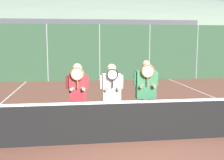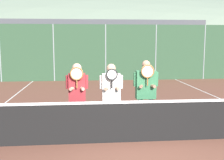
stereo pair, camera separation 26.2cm
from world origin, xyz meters
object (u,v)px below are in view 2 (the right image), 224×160
(player_center_left, at_px, (111,92))
(player_center_right, at_px, (146,90))
(car_far_left, at_px, (18,63))
(car_left_of_center, at_px, (106,63))
(car_center, at_px, (187,61))
(player_leftmost, at_px, (77,92))

(player_center_left, xyz_separation_m, player_center_right, (0.85, -0.04, 0.04))
(car_far_left, distance_m, car_left_of_center, 5.55)
(player_center_left, height_order, car_left_of_center, player_center_left)
(player_center_left, height_order, car_far_left, player_center_left)
(car_far_left, bearing_deg, car_left_of_center, -3.98)
(car_center, bearing_deg, player_leftmost, -121.60)
(player_leftmost, height_order, player_center_right, player_center_right)
(player_leftmost, xyz_separation_m, car_left_of_center, (1.49, 11.08, -0.19))
(player_leftmost, relative_size, car_center, 0.42)
(player_leftmost, xyz_separation_m, player_center_left, (0.83, -0.00, -0.01))
(car_left_of_center, height_order, car_center, car_center)
(car_far_left, bearing_deg, car_center, -2.08)
(player_center_right, bearing_deg, car_far_left, 116.41)
(player_center_right, bearing_deg, car_center, 65.18)
(player_center_left, distance_m, player_center_right, 0.85)
(player_leftmost, relative_size, player_center_right, 0.97)
(player_center_left, xyz_separation_m, car_far_left, (-4.87, 11.47, -0.15))
(car_center, bearing_deg, player_center_left, -118.39)
(car_left_of_center, bearing_deg, car_far_left, 176.02)
(player_leftmost, height_order, car_center, car_center)
(player_center_right, distance_m, car_far_left, 12.85)
(player_center_right, distance_m, car_center, 12.25)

